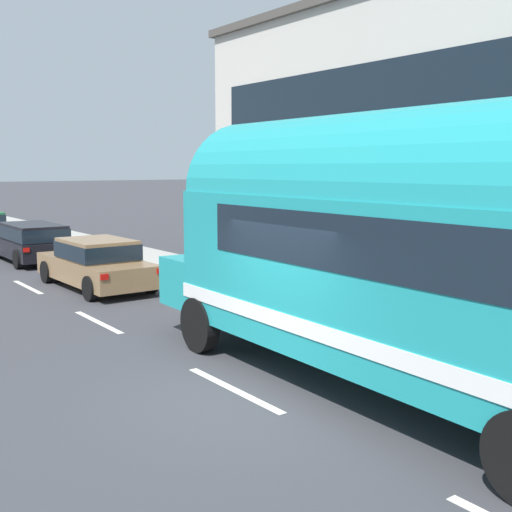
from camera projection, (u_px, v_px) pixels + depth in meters
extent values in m
plane|color=#38383D|center=(252.00, 399.00, 9.17)|extent=(300.00, 300.00, 0.00)
cube|color=silver|center=(233.00, 389.00, 9.56)|extent=(0.14, 2.40, 0.01)
cube|color=silver|center=(98.00, 322.00, 13.72)|extent=(0.14, 2.40, 0.01)
cube|color=silver|center=(28.00, 287.00, 17.72)|extent=(0.14, 2.40, 0.01)
cube|color=silver|center=(122.00, 270.00, 20.77)|extent=(0.12, 80.00, 0.01)
cube|color=#9E9B93|center=(190.00, 271.00, 19.98)|extent=(2.80, 90.00, 0.15)
cube|color=black|center=(466.00, 237.00, 13.87)|extent=(0.08, 18.14, 1.20)
cube|color=black|center=(473.00, 73.00, 13.39)|extent=(0.08, 18.14, 1.20)
cube|color=teal|center=(409.00, 281.00, 8.81)|extent=(2.73, 8.56, 2.30)
cylinder|color=teal|center=(412.00, 198.00, 8.65)|extent=(2.67, 8.46, 2.45)
cube|color=teal|center=(224.00, 279.00, 12.90)|extent=(2.29, 1.36, 0.95)
cube|color=white|center=(408.00, 327.00, 8.90)|extent=(2.77, 8.61, 0.24)
cube|color=black|center=(428.00, 240.00, 8.49)|extent=(2.71, 6.77, 0.76)
cube|color=black|center=(240.00, 215.00, 12.22)|extent=(2.14, 0.16, 0.96)
cube|color=silver|center=(207.00, 280.00, 13.47)|extent=(0.90, 0.12, 0.56)
cylinder|color=black|center=(200.00, 325.00, 11.46)|extent=(0.29, 1.01, 1.00)
cylinder|color=black|center=(301.00, 308.00, 12.78)|extent=(0.29, 1.01, 1.00)
cube|color=olive|center=(96.00, 269.00, 17.57)|extent=(1.82, 4.61, 0.60)
cube|color=olive|center=(97.00, 249.00, 17.40)|extent=(1.59, 2.25, 0.55)
cube|color=black|center=(97.00, 250.00, 17.40)|extent=(1.65, 2.29, 0.43)
cube|color=red|center=(104.00, 277.00, 15.28)|extent=(0.20, 0.04, 0.14)
cube|color=red|center=(160.00, 271.00, 16.18)|extent=(0.20, 0.04, 0.14)
cylinder|color=black|center=(47.00, 272.00, 18.36)|extent=(0.21, 0.64, 0.64)
cylinder|color=black|center=(101.00, 266.00, 19.36)|extent=(0.21, 0.64, 0.64)
cylinder|color=black|center=(90.00, 288.00, 15.84)|extent=(0.21, 0.64, 0.64)
cylinder|color=black|center=(150.00, 281.00, 16.84)|extent=(0.21, 0.64, 0.64)
cube|color=black|center=(29.00, 247.00, 22.58)|extent=(1.79, 4.55, 0.60)
cube|color=black|center=(33.00, 232.00, 22.12)|extent=(1.58, 3.09, 0.55)
cube|color=black|center=(33.00, 233.00, 22.12)|extent=(1.64, 3.13, 0.43)
cube|color=red|center=(26.00, 250.00, 20.28)|extent=(0.20, 0.04, 0.14)
cube|color=red|center=(73.00, 247.00, 21.17)|extent=(0.20, 0.04, 0.14)
cylinder|color=black|center=(40.00, 246.00, 24.35)|extent=(0.20, 0.64, 0.64)
cylinder|color=black|center=(18.00, 259.00, 20.86)|extent=(0.20, 0.64, 0.64)
cylinder|color=black|center=(68.00, 255.00, 21.83)|extent=(0.20, 0.64, 0.64)
cube|color=red|center=(6.00, 228.00, 27.59)|extent=(0.20, 0.04, 0.14)
cylinder|color=black|center=(5.00, 235.00, 28.26)|extent=(0.21, 0.64, 0.64)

